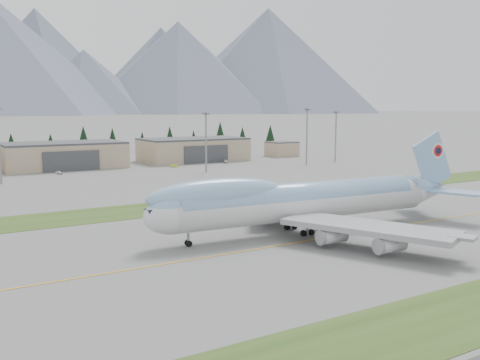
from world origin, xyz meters
TOP-DOWN VIEW (x-y plane):
  - ground at (0.00, 0.00)m, footprint 7000.00×7000.00m
  - grass_strip_far at (0.00, 45.00)m, footprint 400.00×18.00m
  - taxiway_line_main at (0.00, 0.00)m, footprint 400.00×0.40m
  - boeing_747_freighter at (-1.72, 6.30)m, footprint 74.76×64.40m
  - hangar_center at (-15.00, 149.90)m, footprint 48.00×26.60m
  - hangar_right at (45.00, 149.90)m, footprint 48.00×26.60m
  - control_shed at (95.00, 148.00)m, footprint 14.00×12.00m
  - floodlight_masts at (20.70, 109.46)m, footprint 166.78×9.84m
  - service_vehicle_a at (-21.61, 129.60)m, footprint 2.67×3.63m
  - service_vehicle_b at (25.77, 129.47)m, footprint 4.02×2.56m
  - service_vehicle_c at (52.97, 132.95)m, footprint 3.84×4.92m
  - conifer_belt at (-12.24, 211.98)m, footprint 270.41×14.94m

SIDE VIEW (x-z plane):
  - ground at x=0.00m, z-range 0.00..0.00m
  - grass_strip_far at x=0.00m, z-range -0.04..0.04m
  - taxiway_line_main at x=0.00m, z-range -0.01..0.01m
  - service_vehicle_a at x=-21.61m, z-range -0.57..0.57m
  - service_vehicle_b at x=25.77m, z-range -0.63..0.63m
  - service_vehicle_c at x=52.97m, z-range -0.67..0.67m
  - control_shed at x=95.00m, z-range 0.00..7.60m
  - hangar_center at x=-15.00m, z-range -0.01..10.79m
  - hangar_right at x=45.00m, z-range -0.01..10.79m
  - boeing_747_freighter at x=-1.72m, z-range -3.35..16.34m
  - conifer_belt at x=-12.24m, z-range -1.12..15.87m
  - floodlight_masts at x=20.70m, z-range 4.02..28.88m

